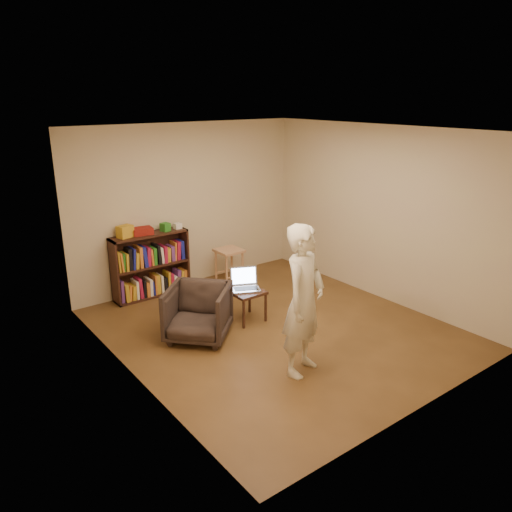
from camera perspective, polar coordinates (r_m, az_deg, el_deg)
floor at (r=6.78m, az=2.26°, el=-8.32°), size 4.50×4.50×0.00m
ceiling at (r=6.08m, az=2.58°, el=14.17°), size 4.50×4.50×0.00m
wall_back at (r=8.12m, az=-7.77°, el=5.75°), size 4.00×0.00×4.00m
wall_left at (r=5.32m, az=-14.47°, el=-1.31°), size 0.00×4.50×4.50m
wall_right at (r=7.70m, az=14.03°, el=4.69°), size 0.00×4.50×4.50m
bookshelf at (r=7.87m, az=-11.95°, el=-1.40°), size 1.20×0.30×1.00m
box_yellow at (r=7.56m, az=-14.74°, el=2.73°), size 0.25×0.21×0.18m
red_cloth at (r=7.67m, az=-12.89°, el=2.80°), size 0.33×0.26×0.10m
box_green at (r=7.78m, az=-10.33°, el=3.28°), size 0.15×0.15×0.12m
box_white at (r=7.89m, az=-8.96°, el=3.41°), size 0.11×0.11×0.09m
stool at (r=8.21m, az=-3.10°, el=0.02°), size 0.40×0.40×0.58m
armchair at (r=6.44m, az=-6.64°, el=-6.45°), size 1.08×1.08×0.71m
side_table at (r=6.88m, az=-1.07°, el=-4.54°), size 0.43×0.43×0.44m
laptop at (r=6.91m, az=-1.25°, el=-3.23°), size 0.48×0.45×0.28m
person at (r=5.49m, az=5.48°, el=-5.10°), size 0.74×0.61×1.72m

